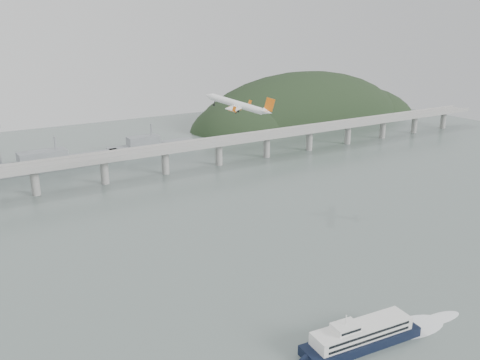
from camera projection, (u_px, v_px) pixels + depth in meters
ground at (302, 282)px, 240.48m from camera, size 900.00×900.00×0.00m
bridge at (140, 156)px, 396.24m from camera, size 800.00×22.00×23.90m
headland at (312, 133)px, 659.47m from camera, size 365.00×155.00×156.00m
ferry at (361, 336)px, 191.84m from camera, size 80.94×19.69×15.27m
airliner at (239, 105)px, 298.22m from camera, size 33.38×34.92×13.51m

